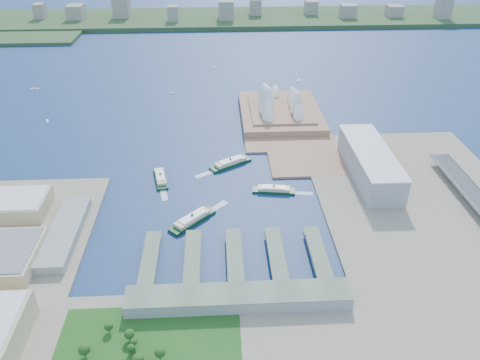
{
  "coord_description": "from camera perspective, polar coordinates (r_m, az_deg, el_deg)",
  "views": [
    {
      "loc": [
        0.55,
        -434.06,
        315.31
      ],
      "look_at": [
        26.17,
        51.28,
        18.0
      ],
      "focal_mm": 35.0,
      "sensor_mm": 36.0,
      "label": 1
    }
  ],
  "objects": [
    {
      "name": "far_skyline",
      "position": [
        1421.08,
        -3.18,
        20.22
      ],
      "size": [
        1900.0,
        140.0,
        55.0
      ],
      "primitive_type": null,
      "color": "gray",
      "rests_on": "far_shore"
    },
    {
      "name": "far_shore",
      "position": [
        1447.49,
        -3.15,
        19.07
      ],
      "size": [
        2200.0,
        260.0,
        12.0
      ],
      "primitive_type": "cube",
      "color": "#2D4926",
      "rests_on": "ground"
    },
    {
      "name": "ferry_b",
      "position": [
        635.11,
        -1.17,
        2.27
      ],
      "size": [
        58.82,
        45.08,
        11.34
      ],
      "primitive_type": null,
      "rotation": [
        0.0,
        0.0,
        -1.0
      ],
      "color": "#0E381B",
      "rests_on": "ground"
    },
    {
      "name": "ferry_c",
      "position": [
        528.13,
        -5.84,
        -4.63
      ],
      "size": [
        53.05,
        53.48,
        11.35
      ],
      "primitive_type": null,
      "rotation": [
        0.0,
        0.0,
        2.36
      ],
      "color": "#0E381B",
      "rests_on": "ground"
    },
    {
      "name": "terminal_building",
      "position": [
        428.34,
        -0.18,
        -14.2
      ],
      "size": [
        200.0,
        28.0,
        12.0
      ],
      "primitive_type": "cube",
      "color": "gray",
      "rests_on": "south_land"
    },
    {
      "name": "ferry_wharves",
      "position": [
        474.99,
        -0.67,
        -9.39
      ],
      "size": [
        184.0,
        90.0,
        9.3
      ],
      "primitive_type": null,
      "color": "#54664D",
      "rests_on": "ground"
    },
    {
      "name": "toaster_building",
      "position": [
        623.68,
        15.55,
        2.0
      ],
      "size": [
        45.0,
        155.0,
        35.0
      ],
      "primitive_type": "cube",
      "color": "gray",
      "rests_on": "east_land"
    },
    {
      "name": "ferry_d",
      "position": [
        579.34,
        4.14,
        -1.03
      ],
      "size": [
        53.8,
        20.67,
        9.91
      ],
      "primitive_type": null,
      "rotation": [
        0.0,
        0.0,
        1.43
      ],
      "color": "#0E381B",
      "rests_on": "ground"
    },
    {
      "name": "boat_b",
      "position": [
        890.36,
        -8.35,
        10.46
      ],
      "size": [
        9.52,
        6.37,
        2.43
      ],
      "primitive_type": null,
      "rotation": [
        0.0,
        0.0,
        1.97
      ],
      "color": "white",
      "rests_on": "ground"
    },
    {
      "name": "ferry_a",
      "position": [
        610.83,
        -9.68,
        0.44
      ],
      "size": [
        24.03,
        55.39,
        10.16
      ],
      "primitive_type": null,
      "rotation": [
        0.0,
        0.0,
        0.2
      ],
      "color": "#0E381B",
      "rests_on": "ground"
    },
    {
      "name": "ground",
      "position": [
        536.5,
        -2.51,
        -4.58
      ],
      "size": [
        3000.0,
        3000.0,
        0.0
      ],
      "primitive_type": "plane",
      "color": "#10284D",
      "rests_on": "ground"
    },
    {
      "name": "park",
      "position": [
        394.76,
        -11.39,
        -19.85
      ],
      "size": [
        150.0,
        110.0,
        16.0
      ],
      "primitive_type": null,
      "color": "#194714",
      "rests_on": "south_land"
    },
    {
      "name": "boat_a",
      "position": [
        827.3,
        -22.44,
        6.69
      ],
      "size": [
        6.55,
        12.67,
        2.37
      ],
      "primitive_type": null,
      "rotation": [
        0.0,
        0.0,
        0.3
      ],
      "color": "white",
      "rests_on": "ground"
    },
    {
      "name": "boat_e",
      "position": [
        1027.11,
        -3.22,
        13.61
      ],
      "size": [
        6.51,
        11.18,
        2.61
      ],
      "primitive_type": null,
      "rotation": [
        0.0,
        0.0,
        0.31
      ],
      "color": "white",
      "rests_on": "ground"
    },
    {
      "name": "boat_c",
      "position": [
        950.32,
        7.13,
        11.94
      ],
      "size": [
        7.43,
        14.27,
        3.08
      ],
      "primitive_type": null,
      "rotation": [
        0.0,
        0.0,
        2.88
      ],
      "color": "white",
      "rests_on": "ground"
    },
    {
      "name": "east_land",
      "position": [
        550.74,
        23.57,
        -6.36
      ],
      "size": [
        240.0,
        500.0,
        3.0
      ],
      "primitive_type": "cube",
      "color": "gray",
      "rests_on": "ground"
    },
    {
      "name": "boat_d",
      "position": [
        982.71,
        -23.75,
        10.16
      ],
      "size": [
        15.01,
        4.11,
        2.51
      ],
      "primitive_type": null,
      "rotation": [
        0.0,
        0.0,
        1.51
      ],
      "color": "white",
      "rests_on": "ground"
    },
    {
      "name": "opera_house",
      "position": [
        775.28,
        5.01,
        9.9
      ],
      "size": [
        134.0,
        180.0,
        58.0
      ],
      "primitive_type": null,
      "color": "white",
      "rests_on": "peninsula"
    },
    {
      "name": "peninsula",
      "position": [
        769.18,
        5.28,
        7.24
      ],
      "size": [
        135.0,
        220.0,
        3.0
      ],
      "primitive_type": "cube",
      "color": "#966C52",
      "rests_on": "ground"
    }
  ]
}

